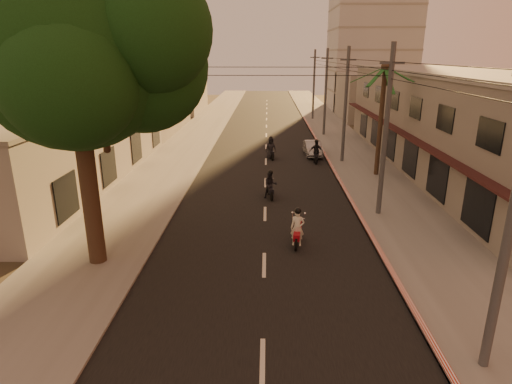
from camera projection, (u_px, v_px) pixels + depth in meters
ground at (264, 290)px, 15.99m from camera, size 160.00×160.00×0.00m
road at (266, 162)px, 35.01m from camera, size 10.00×140.00×0.02m
sidewalk_right at (358, 162)px, 34.81m from camera, size 5.00×140.00×0.12m
sidewalk_left at (175, 161)px, 35.18m from camera, size 5.00×140.00×0.12m
curb_stripe at (338, 178)px, 30.10m from camera, size 0.20×60.00×0.20m
shophouse_row at (454, 122)px, 31.64m from camera, size 8.80×34.20×7.30m
left_building at (59, 144)px, 28.85m from camera, size 8.20×24.20×5.20m
distant_tower at (373, 15)px, 64.55m from camera, size 12.10×12.10×28.00m
broadleaf_tree at (85, 52)px, 15.59m from camera, size 9.60×8.70×12.10m
palm_tree at (385, 74)px, 28.81m from camera, size 5.00×5.00×8.20m
utility_poles at (347, 80)px, 32.85m from camera, size 1.20×48.26×9.00m
filler_right at (371, 96)px, 57.52m from camera, size 8.00×14.00×6.00m
filler_left_near at (142, 112)px, 48.00m from camera, size 8.00×14.00×4.40m
filler_left_far at (175, 88)px, 64.72m from camera, size 8.00×14.00×7.00m
scooter_red at (297, 229)px, 19.52m from camera, size 0.81×1.87×1.85m
scooter_mid_a at (270, 185)px, 25.98m from camera, size 1.01×1.81×1.79m
scooter_mid_b at (316, 152)px, 34.50m from camera, size 1.12×1.95×1.92m
scooter_far_a at (271, 149)px, 35.73m from camera, size 1.14×1.93×1.93m
parked_car at (313, 148)px, 37.05m from camera, size 1.60×3.89×1.25m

